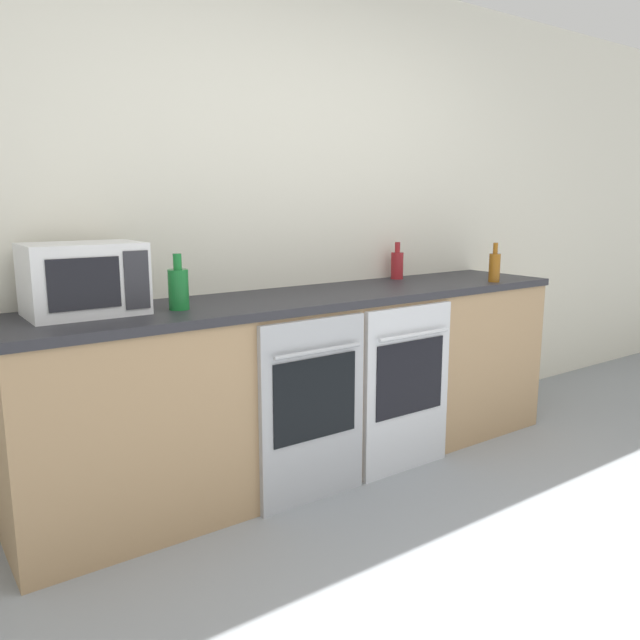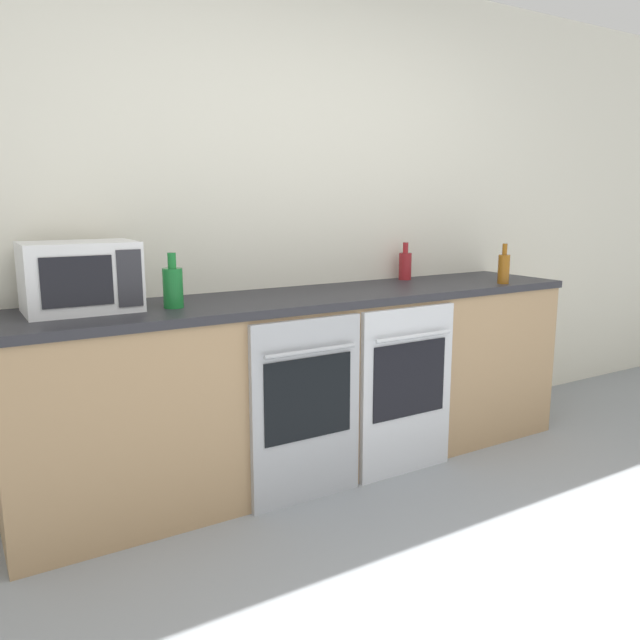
{
  "view_description": "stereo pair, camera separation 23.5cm",
  "coord_description": "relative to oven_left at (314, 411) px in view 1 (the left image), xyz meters",
  "views": [
    {
      "loc": [
        -1.8,
        -0.87,
        1.39
      ],
      "look_at": [
        0.03,
        1.69,
        0.79
      ],
      "focal_mm": 35.0,
      "sensor_mm": 36.0,
      "label": 1
    },
    {
      "loc": [
        -1.6,
        -1.0,
        1.39
      ],
      "look_at": [
        0.03,
        1.69,
        0.79
      ],
      "focal_mm": 35.0,
      "sensor_mm": 36.0,
      "label": 2
    }
  ],
  "objects": [
    {
      "name": "counter_back",
      "position": [
        0.23,
        0.32,
        0.02
      ],
      "size": [
        3.02,
        0.63,
        0.93
      ],
      "color": "tan",
      "rests_on": "ground_plane"
    },
    {
      "name": "oven_right",
      "position": [
        0.59,
        0.0,
        0.0
      ],
      "size": [
        0.56,
        0.06,
        0.87
      ],
      "color": "silver",
      "rests_on": "ground_plane"
    },
    {
      "name": "oven_left",
      "position": [
        0.0,
        0.0,
        0.0
      ],
      "size": [
        0.56,
        0.06,
        0.87
      ],
      "color": "#A8AAAF",
      "rests_on": "ground_plane"
    },
    {
      "name": "microwave",
      "position": [
        -0.88,
        0.39,
        0.63
      ],
      "size": [
        0.46,
        0.33,
        0.29
      ],
      "color": "silver",
      "rests_on": "counter_back"
    },
    {
      "name": "bottle_green",
      "position": [
        -0.51,
        0.28,
        0.58
      ],
      "size": [
        0.09,
        0.09,
        0.24
      ],
      "color": "#19722D",
      "rests_on": "counter_back"
    },
    {
      "name": "bottle_red",
      "position": [
        0.99,
        0.53,
        0.57
      ],
      "size": [
        0.07,
        0.07,
        0.22
      ],
      "color": "maroon",
      "rests_on": "counter_back"
    },
    {
      "name": "bottle_amber",
      "position": [
        1.35,
        0.1,
        0.57
      ],
      "size": [
        0.06,
        0.06,
        0.23
      ],
      "color": "#8C5114",
      "rests_on": "counter_back"
    },
    {
      "name": "wall_back",
      "position": [
        0.23,
        0.65,
        0.86
      ],
      "size": [
        10.0,
        0.06,
        2.6
      ],
      "color": "silver",
      "rests_on": "ground_plane"
    }
  ]
}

